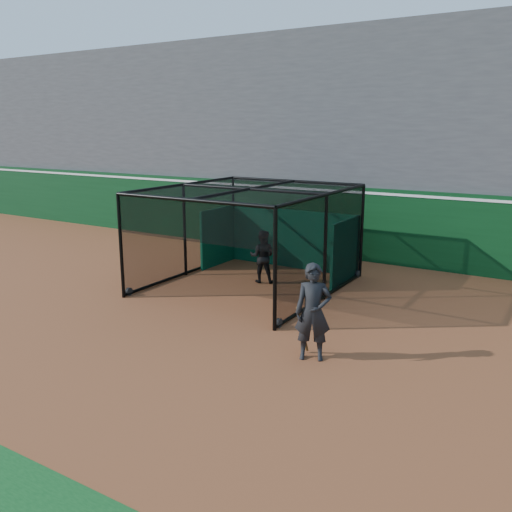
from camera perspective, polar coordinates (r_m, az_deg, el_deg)
The scene contains 6 objects.
ground at distance 12.46m, azimuth -7.25°, elevation -7.77°, with size 120.00×120.00×0.00m, color brown.
outfield_wall at distance 19.27m, azimuth 8.56°, elevation 3.72°, with size 50.00×0.50×2.50m.
grandstand at distance 22.53m, azimuth 12.70°, elevation 13.08°, with size 50.00×7.85×8.95m.
batting_cage at distance 15.37m, azimuth -0.66°, elevation 1.85°, with size 4.77×5.45×2.80m.
batter at distance 15.90m, azimuth 0.67°, elevation -0.05°, with size 0.76×0.59×1.56m, color black.
on_deck_player at distance 10.65m, azimuth 6.02°, elevation -5.91°, with size 0.83×0.71×1.94m.
Camera 1 is at (7.32, -9.03, 4.48)m, focal length 38.00 mm.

